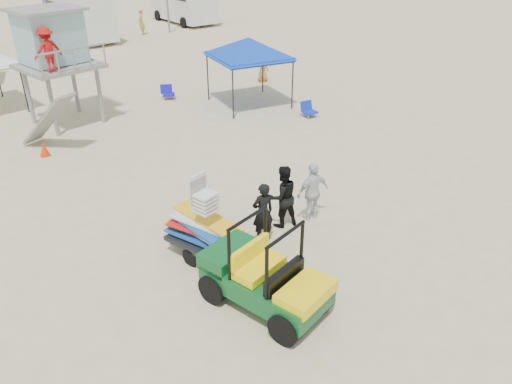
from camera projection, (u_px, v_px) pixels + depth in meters
ground at (323, 306)px, 10.57m from camera, size 140.00×140.00×0.00m
utility_cart at (266, 271)px, 10.12m from camera, size 1.86×2.83×1.98m
surf_trailer at (205, 228)px, 11.82m from camera, size 1.54×2.29×1.92m
man_left at (263, 212)px, 12.41m from camera, size 0.65×0.49×1.60m
man_mid at (282, 196)px, 13.02m from camera, size 0.97×0.83×1.72m
man_right at (313, 192)px, 13.31m from camera, size 1.01×0.52×1.65m
lifeguard_tower at (51, 42)px, 18.75m from camera, size 3.09×3.09×4.31m
canopy_blue at (249, 41)px, 20.98m from camera, size 3.45×3.45×3.32m
cone_far at (44, 149)px, 17.26m from camera, size 0.34×0.34×0.50m
beach_chair_b at (308, 109)px, 20.77m from camera, size 0.59×0.63×0.64m
beach_chair_c at (167, 92)px, 22.89m from camera, size 0.71×0.80×0.64m
rv_mid_right at (79, 12)px, 33.85m from camera, size 2.64×7.00×3.25m
distant_beachgoers at (60, 60)px, 25.89m from camera, size 15.76×15.46×1.86m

